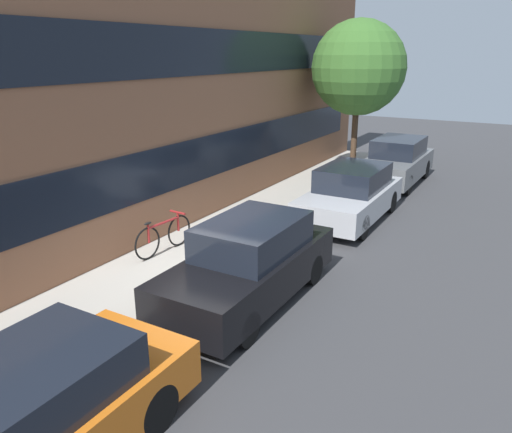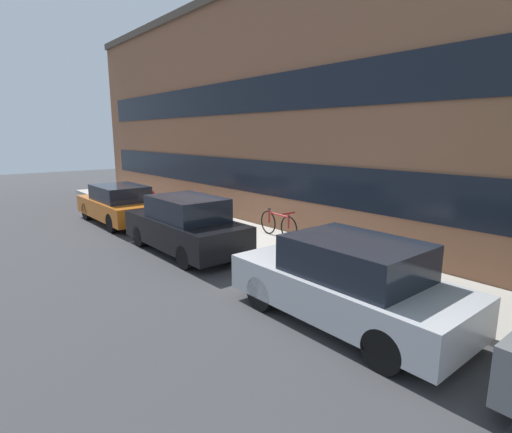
{
  "view_description": "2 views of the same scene",
  "coord_description": "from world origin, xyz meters",
  "views": [
    {
      "loc": [
        -7.28,
        -5.27,
        4.35
      ],
      "look_at": [
        2.17,
        0.18,
        0.74
      ],
      "focal_mm": 35.0,
      "sensor_mm": 36.0,
      "label": 1
    },
    {
      "loc": [
        8.98,
        -6.19,
        3.1
      ],
      "look_at": [
        1.39,
        0.09,
        1.08
      ],
      "focal_mm": 28.0,
      "sensor_mm": 36.0,
      "label": 2
    }
  ],
  "objects": [
    {
      "name": "ground_plane",
      "position": [
        0.0,
        0.0,
        0.0
      ],
      "size": [
        56.0,
        56.0,
        0.0
      ],
      "primitive_type": "plane",
      "color": "#38383A"
    },
    {
      "name": "parked_car_silver",
      "position": [
        5.15,
        -1.05,
        0.72
      ],
      "size": [
        4.04,
        1.73,
        1.47
      ],
      "rotation": [
        0.0,
        0.0,
        3.14
      ],
      "color": "#B2B5BA",
      "rests_on": "ground_plane"
    },
    {
      "name": "street_tree",
      "position": [
        9.6,
        0.47,
        3.83
      ],
      "size": [
        3.17,
        3.17,
        5.29
      ],
      "color": "#473323",
      "rests_on": "sidewalk_strip"
    },
    {
      "name": "parked_car_grey",
      "position": [
        9.76,
        -1.05,
        0.76
      ],
      "size": [
        4.15,
        1.65,
        1.55
      ],
      "rotation": [
        0.0,
        0.0,
        3.14
      ],
      "color": "slate",
      "rests_on": "ground_plane"
    },
    {
      "name": "rowhouse_facade",
      "position": [
        0.0,
        2.71,
        3.96
      ],
      "size": [
        28.0,
        1.02,
        7.91
      ],
      "color": "brown",
      "rests_on": "ground_plane"
    },
    {
      "name": "parked_car_black",
      "position": [
        -0.19,
        -1.05,
        0.74
      ],
      "size": [
        4.1,
        1.61,
        1.52
      ],
      "rotation": [
        0.0,
        0.0,
        3.14
      ],
      "color": "black",
      "rests_on": "ground_plane"
    },
    {
      "name": "bicycle",
      "position": [
        0.59,
        1.6,
        0.54
      ],
      "size": [
        1.7,
        0.44,
        0.82
      ],
      "rotation": [
        0.0,
        0.0,
        -0.08
      ],
      "color": "black",
      "rests_on": "sidewalk_strip"
    },
    {
      "name": "parked_car_orange",
      "position": [
        -4.86,
        -1.05,
        0.68
      ],
      "size": [
        4.13,
        1.66,
        1.37
      ],
      "rotation": [
        0.0,
        0.0,
        3.14
      ],
      "color": "#D16619",
      "rests_on": "ground_plane"
    },
    {
      "name": "sidewalk_strip",
      "position": [
        0.0,
        1.13,
        0.07
      ],
      "size": [
        28.0,
        2.26,
        0.13
      ],
      "color": "#A8A399",
      "rests_on": "ground_plane"
    }
  ]
}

